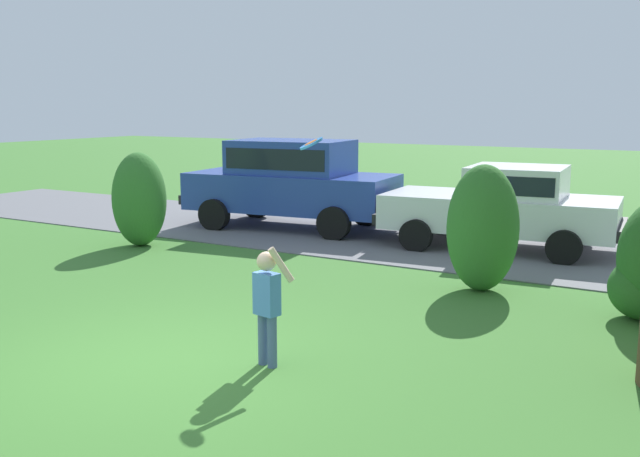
{
  "coord_description": "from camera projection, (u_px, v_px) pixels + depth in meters",
  "views": [
    {
      "loc": [
        5.12,
        -5.33,
        2.68
      ],
      "look_at": [
        0.54,
        2.52,
        1.1
      ],
      "focal_mm": 40.18,
      "sensor_mm": 36.0,
      "label": 1
    }
  ],
  "objects": [
    {
      "name": "child_thrower",
      "position": [
        267.0,
        299.0,
        7.32
      ],
      "size": [
        0.47,
        0.23,
        1.29
      ],
      "color": "#4C608C",
      "rests_on": "ground"
    },
    {
      "name": "shrub_centre_left",
      "position": [
        483.0,
        228.0,
        10.29
      ],
      "size": [
        1.03,
        0.99,
        1.84
      ],
      "color": "#33702B",
      "rests_on": "ground"
    },
    {
      "name": "driveway_strip",
      "position": [
        427.0,
        243.0,
        13.98
      ],
      "size": [
        28.0,
        4.4,
        0.02
      ],
      "primitive_type": "cube",
      "color": "slate",
      "rests_on": "ground"
    },
    {
      "name": "frisbee",
      "position": [
        311.0,
        143.0,
        7.96
      ],
      "size": [
        0.3,
        0.28,
        0.19
      ],
      "color": "#337FDB"
    },
    {
      "name": "parked_suv",
      "position": [
        291.0,
        179.0,
        15.51
      ],
      "size": [
        4.87,
        2.47,
        1.92
      ],
      "color": "#28429E",
      "rests_on": "ground"
    },
    {
      "name": "shrub_near_tree",
      "position": [
        139.0,
        199.0,
        13.6
      ],
      "size": [
        0.97,
        1.07,
        1.79
      ],
      "color": "#33702B",
      "rests_on": "ground"
    },
    {
      "name": "ground_plane",
      "position": [
        156.0,
        362.0,
        7.54
      ],
      "size": [
        80.0,
        80.0,
        0.0
      ],
      "primitive_type": "plane",
      "color": "#3D752D"
    },
    {
      "name": "parked_sedan",
      "position": [
        504.0,
        204.0,
        13.3
      ],
      "size": [
        4.53,
        2.36,
        1.56
      ],
      "color": "white",
      "rests_on": "ground"
    }
  ]
}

